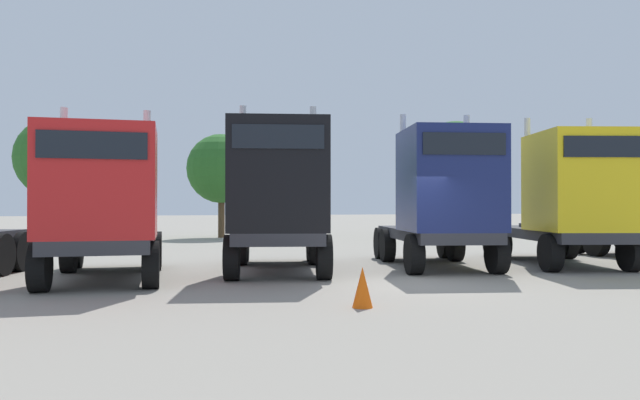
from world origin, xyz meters
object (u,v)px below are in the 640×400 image
at_px(semi_truck_navy, 444,197).
at_px(semi_truck_red, 103,203).
at_px(traffic_cone_near, 362,287).
at_px(semi_truck_black, 278,196).
at_px(semi_truck_yellow, 572,198).

bearing_deg(semi_truck_navy, semi_truck_red, -75.37).
distance_m(semi_truck_red, traffic_cone_near, 6.75).
distance_m(semi_truck_red, semi_truck_black, 4.27).
bearing_deg(semi_truck_black, traffic_cone_near, 15.94).
xyz_separation_m(semi_truck_yellow, traffic_cone_near, (-8.26, -4.53, -1.65)).
xyz_separation_m(semi_truck_red, semi_truck_yellow, (12.73, -0.30, 0.16)).
relative_size(semi_truck_navy, semi_truck_yellow, 0.95).
relative_size(semi_truck_black, traffic_cone_near, 9.04).
height_order(semi_truck_yellow, traffic_cone_near, semi_truck_yellow).
bearing_deg(traffic_cone_near, semi_truck_black, 92.44).
bearing_deg(semi_truck_black, semi_truck_yellow, 98.19).
relative_size(semi_truck_black, semi_truck_navy, 1.02).
distance_m(semi_truck_yellow, traffic_cone_near, 9.56).
xyz_separation_m(semi_truck_black, traffic_cone_near, (0.23, -5.31, -1.68)).
bearing_deg(semi_truck_yellow, semi_truck_navy, -82.54).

